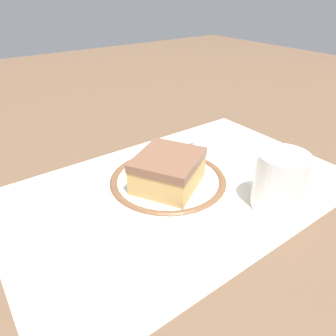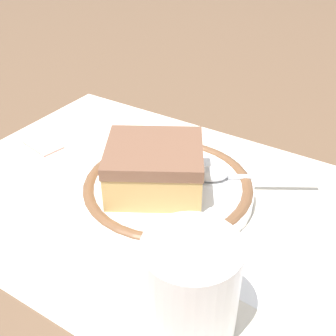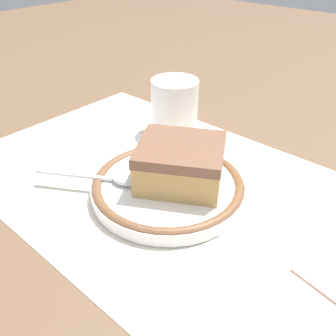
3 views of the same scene
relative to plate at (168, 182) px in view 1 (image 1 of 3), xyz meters
name	(u,v)px [view 1 (image 1 of 3)]	position (x,y,z in m)	size (l,w,h in m)	color
ground_plane	(180,189)	(-0.01, 0.01, -0.01)	(2.40, 2.40, 0.00)	brown
placemat	(180,188)	(-0.01, 0.01, -0.01)	(0.52, 0.33, 0.00)	beige
plate	(168,182)	(0.00, 0.00, 0.00)	(0.18, 0.18, 0.02)	white
cake_slice	(166,169)	(0.01, 0.01, 0.03)	(0.13, 0.12, 0.05)	tan
spoon	(176,158)	(-0.05, -0.04, 0.01)	(0.12, 0.08, 0.01)	silver
cup	(279,184)	(-0.10, 0.12, 0.03)	(0.07, 0.07, 0.08)	white
napkin	(261,165)	(-0.17, 0.04, -0.01)	(0.09, 0.12, 0.00)	white
sugar_packet	(44,235)	(0.19, 0.00, -0.01)	(0.05, 0.03, 0.01)	#E5998C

